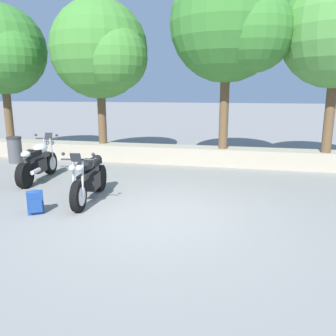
{
  "coord_description": "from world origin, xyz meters",
  "views": [
    {
      "loc": [
        1.55,
        -6.01,
        2.34
      ],
      "look_at": [
        -0.06,
        1.2,
        0.65
      ],
      "focal_mm": 36.35,
      "sensor_mm": 36.0,
      "label": 1
    }
  ],
  "objects_px": {
    "leafy_tree_mid_right": "(233,26)",
    "trash_bin": "(15,150)",
    "motorcycle_white_near_left": "(39,162)",
    "motorcycle_black_centre": "(89,179)",
    "leafy_tree_far_left": "(4,52)",
    "leafy_tree_mid_left": "(102,52)",
    "rider_backpack": "(35,201)"
  },
  "relations": [
    {
      "from": "motorcycle_black_centre",
      "to": "leafy_tree_far_left",
      "type": "height_order",
      "value": "leafy_tree_far_left"
    },
    {
      "from": "leafy_tree_mid_left",
      "to": "trash_bin",
      "type": "distance_m",
      "value": 4.31
    },
    {
      "from": "rider_backpack",
      "to": "leafy_tree_mid_right",
      "type": "xyz_separation_m",
      "value": [
        3.41,
        5.06,
        3.91
      ]
    },
    {
      "from": "motorcycle_white_near_left",
      "to": "motorcycle_black_centre",
      "type": "height_order",
      "value": "same"
    },
    {
      "from": "motorcycle_white_near_left",
      "to": "motorcycle_black_centre",
      "type": "relative_size",
      "value": 1.0
    },
    {
      "from": "rider_backpack",
      "to": "leafy_tree_mid_right",
      "type": "distance_m",
      "value": 7.25
    },
    {
      "from": "motorcycle_black_centre",
      "to": "leafy_tree_mid_left",
      "type": "xyz_separation_m",
      "value": [
        -1.39,
        4.29,
        3.08
      ]
    },
    {
      "from": "motorcycle_black_centre",
      "to": "rider_backpack",
      "type": "height_order",
      "value": "motorcycle_black_centre"
    },
    {
      "from": "motorcycle_white_near_left",
      "to": "trash_bin",
      "type": "distance_m",
      "value": 2.72
    },
    {
      "from": "trash_bin",
      "to": "rider_backpack",
      "type": "bearing_deg",
      "value": -50.01
    },
    {
      "from": "leafy_tree_mid_right",
      "to": "trash_bin",
      "type": "distance_m",
      "value": 7.85
    },
    {
      "from": "leafy_tree_far_left",
      "to": "motorcycle_black_centre",
      "type": "bearing_deg",
      "value": -40.12
    },
    {
      "from": "leafy_tree_far_left",
      "to": "leafy_tree_mid_right",
      "type": "height_order",
      "value": "leafy_tree_mid_right"
    },
    {
      "from": "motorcycle_black_centre",
      "to": "trash_bin",
      "type": "bearing_deg",
      "value": 142.87
    },
    {
      "from": "motorcycle_black_centre",
      "to": "leafy_tree_mid_left",
      "type": "relative_size",
      "value": 0.44
    },
    {
      "from": "leafy_tree_mid_left",
      "to": "rider_backpack",
      "type": "bearing_deg",
      "value": -82.21
    },
    {
      "from": "leafy_tree_far_left",
      "to": "trash_bin",
      "type": "xyz_separation_m",
      "value": [
        0.87,
        -1.08,
        -3.19
      ]
    },
    {
      "from": "rider_backpack",
      "to": "trash_bin",
      "type": "xyz_separation_m",
      "value": [
        -3.43,
        4.09,
        0.19
      ]
    },
    {
      "from": "leafy_tree_mid_left",
      "to": "trash_bin",
      "type": "relative_size",
      "value": 5.44
    },
    {
      "from": "rider_backpack",
      "to": "leafy_tree_mid_right",
      "type": "relative_size",
      "value": 0.09
    },
    {
      "from": "motorcycle_white_near_left",
      "to": "rider_backpack",
      "type": "distance_m",
      "value": 2.7
    },
    {
      "from": "motorcycle_white_near_left",
      "to": "rider_backpack",
      "type": "height_order",
      "value": "motorcycle_white_near_left"
    },
    {
      "from": "leafy_tree_far_left",
      "to": "rider_backpack",
      "type": "bearing_deg",
      "value": -50.28
    },
    {
      "from": "leafy_tree_far_left",
      "to": "leafy_tree_mid_left",
      "type": "height_order",
      "value": "leafy_tree_mid_left"
    },
    {
      "from": "motorcycle_black_centre",
      "to": "leafy_tree_mid_right",
      "type": "relative_size",
      "value": 0.38
    },
    {
      "from": "rider_backpack",
      "to": "leafy_tree_far_left",
      "type": "distance_m",
      "value": 7.53
    },
    {
      "from": "leafy_tree_mid_right",
      "to": "trash_bin",
      "type": "height_order",
      "value": "leafy_tree_mid_right"
    },
    {
      "from": "leafy_tree_far_left",
      "to": "leafy_tree_mid_right",
      "type": "distance_m",
      "value": 7.73
    },
    {
      "from": "motorcycle_white_near_left",
      "to": "leafy_tree_mid_left",
      "type": "height_order",
      "value": "leafy_tree_mid_left"
    },
    {
      "from": "motorcycle_white_near_left",
      "to": "leafy_tree_mid_right",
      "type": "bearing_deg",
      "value": 29.86
    },
    {
      "from": "rider_backpack",
      "to": "trash_bin",
      "type": "relative_size",
      "value": 0.55
    },
    {
      "from": "motorcycle_black_centre",
      "to": "leafy_tree_far_left",
      "type": "relative_size",
      "value": 0.44
    }
  ]
}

